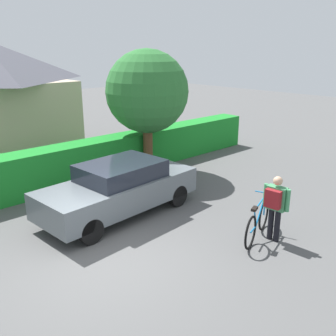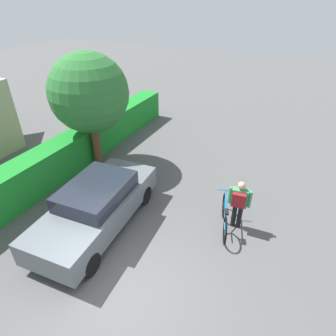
# 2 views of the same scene
# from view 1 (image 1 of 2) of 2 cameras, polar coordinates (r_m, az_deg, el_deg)

# --- Properties ---
(ground_plane) EXTENTS (60.00, 60.00, 0.00)m
(ground_plane) POSITION_cam_1_polar(r_m,az_deg,el_deg) (8.25, -9.15, -13.56)
(ground_plane) COLOR #505050
(hedge_row) EXTENTS (19.92, 0.90, 1.31)m
(hedge_row) POSITION_cam_1_polar(r_m,az_deg,el_deg) (11.81, -22.02, -1.35)
(hedge_row) COLOR #1A7D26
(hedge_row) RESTS_ON ground
(parked_car_near) EXTENTS (4.41, 1.98, 1.42)m
(parked_car_near) POSITION_cam_1_polar(r_m,az_deg,el_deg) (10.01, -7.29, -2.95)
(parked_car_near) COLOR slate
(parked_car_near) RESTS_ON ground
(bicycle) EXTENTS (1.74, 0.71, 0.96)m
(bicycle) POSITION_cam_1_polar(r_m,az_deg,el_deg) (9.06, 13.27, -7.88)
(bicycle) COLOR black
(bicycle) RESTS_ON ground
(person_rider) EXTENTS (0.37, 0.63, 1.54)m
(person_rider) POSITION_cam_1_polar(r_m,az_deg,el_deg) (8.85, 15.77, -5.06)
(person_rider) COLOR black
(person_rider) RESTS_ON ground
(tree_kerbside) EXTENTS (2.79, 2.79, 4.21)m
(tree_kerbside) POSITION_cam_1_polar(r_m,az_deg,el_deg) (13.01, -3.15, 11.30)
(tree_kerbside) COLOR brown
(tree_kerbside) RESTS_ON ground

